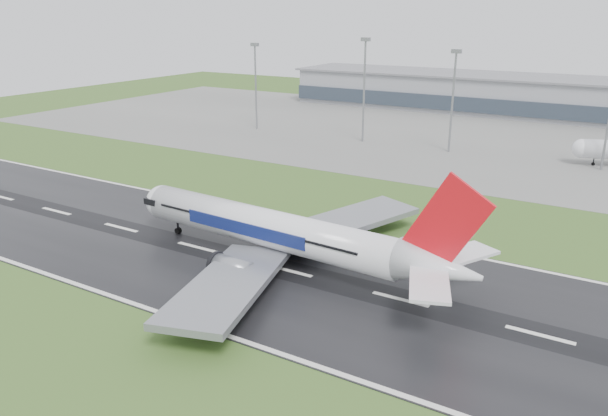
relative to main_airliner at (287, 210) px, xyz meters
The scene contains 8 objects.
ground 23.77m from the main_airliner, ahead, with size 520.00×520.00×0.00m, color #32531E.
runway 23.75m from the main_airliner, ahead, with size 400.00×45.00×0.10m, color black.
apron 125.23m from the main_airliner, 80.08° to the left, with size 400.00×130.00×0.08m, color slate.
terminal 184.25m from the main_airliner, 83.30° to the left, with size 240.00×36.00×15.00m, color gray.
main_airliner is the anchor object (origin of this frame).
floodmast_0 124.22m from the main_airliner, 127.87° to the left, with size 0.64×0.64×29.64m, color gray.
floodmast_1 103.55m from the main_airliner, 108.57° to the left, with size 0.64×0.64×32.37m, color gray.
floodmast_2 98.16m from the main_airliner, 91.99° to the left, with size 0.64×0.64×29.64m, color gray.
Camera 1 is at (28.61, -75.73, 41.32)m, focal length 34.71 mm.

